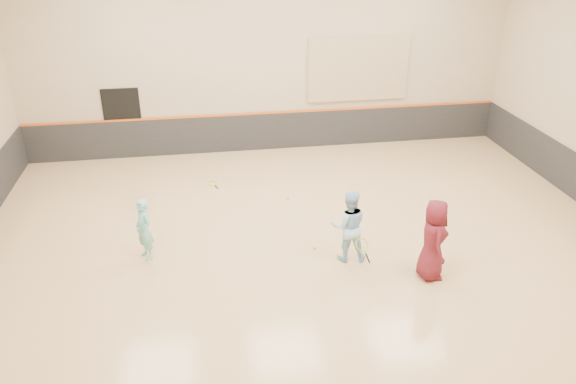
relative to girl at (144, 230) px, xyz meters
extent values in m
cube|color=tan|center=(3.55, 0.00, -0.80)|extent=(15.00, 12.00, 0.20)
cube|color=#BFA98B|center=(3.55, 6.01, 2.30)|extent=(15.00, 0.02, 6.00)
cube|color=#BFA98B|center=(3.55, -6.01, 2.30)|extent=(15.00, 0.02, 6.00)
cube|color=#232326|center=(3.55, 5.97, -0.10)|extent=(14.90, 0.04, 1.20)
cube|color=#D85914|center=(3.55, 5.96, 0.52)|extent=(14.90, 0.03, 0.06)
cube|color=tan|center=(6.35, 5.95, 1.80)|extent=(3.20, 0.08, 2.00)
cube|color=black|center=(-0.95, 5.98, 0.40)|extent=(1.10, 0.05, 2.20)
imported|color=#76CCCA|center=(0.00, 0.00, 0.00)|extent=(0.55, 0.61, 1.40)
imported|color=#9CD0F1|center=(4.33, -0.76, 0.12)|extent=(0.87, 0.71, 1.64)
imported|color=#591520|center=(5.84, -1.68, 0.17)|extent=(0.64, 0.91, 1.75)
sphere|color=yellow|center=(3.71, -0.27, -0.67)|extent=(0.07, 0.07, 0.07)
sphere|color=#DCE936|center=(6.02, -1.86, 0.34)|extent=(0.07, 0.07, 0.07)
sphere|color=#C1CF30|center=(3.51, 2.27, -0.67)|extent=(0.07, 0.07, 0.07)
camera|label=1|loc=(1.36, -10.84, 6.02)|focal=35.00mm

